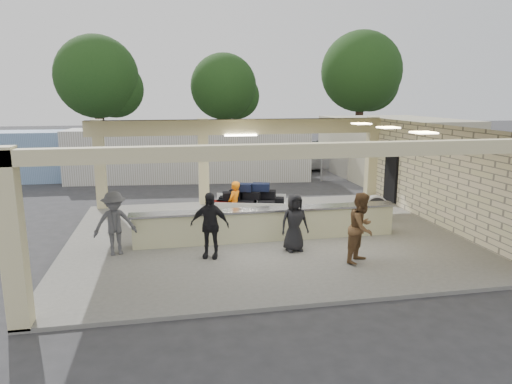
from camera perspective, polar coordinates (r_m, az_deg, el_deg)
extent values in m
plane|color=#2D2D30|center=(14.59, 0.99, -5.72)|extent=(120.00, 120.00, 0.00)
cube|color=#65645E|center=(14.58, 0.99, -5.54)|extent=(12.00, 10.00, 0.10)
cube|color=beige|center=(13.93, 1.04, 8.12)|extent=(12.00, 10.00, 0.02)
cube|color=beige|center=(16.47, 21.89, 1.72)|extent=(0.02, 10.00, 3.50)
cube|color=black|center=(19.27, 16.50, 1.65)|extent=(0.10, 0.95, 2.10)
cube|color=beige|center=(18.62, -2.05, 8.15)|extent=(12.00, 0.50, 0.60)
cube|color=beige|center=(9.28, 7.34, 5.17)|extent=(12.00, 0.30, 0.30)
cube|color=beige|center=(18.71, -18.91, 3.22)|extent=(0.40, 0.40, 3.50)
cube|color=beige|center=(18.59, -6.60, 3.74)|extent=(0.40, 0.40, 3.50)
cube|color=beige|center=(20.52, 14.21, 4.22)|extent=(0.40, 0.40, 3.50)
cube|color=beige|center=(9.63, -28.16, -5.37)|extent=(0.40, 0.40, 3.50)
cube|color=white|center=(18.39, -1.92, 7.11)|extent=(1.30, 0.12, 0.06)
cube|color=#FFEABF|center=(16.55, 13.04, 8.32)|extent=(0.55, 0.55, 0.04)
cube|color=#FFEABF|center=(14.75, 16.20, 7.75)|extent=(0.55, 0.55, 0.04)
cube|color=#FFEABF|center=(13.00, 20.22, 6.99)|extent=(0.55, 0.55, 0.04)
cube|color=beige|center=(13.97, 1.43, -4.18)|extent=(8.00, 0.50, 0.90)
cube|color=#B7B7BC|center=(13.83, 1.44, -2.20)|extent=(8.20, 0.58, 0.06)
cube|color=silver|center=(15.51, -0.84, -2.01)|extent=(2.76, 2.08, 0.12)
cylinder|color=black|center=(15.21, -4.72, -3.86)|extent=(0.22, 0.41, 0.39)
cylinder|color=black|center=(16.24, -4.11, -2.83)|extent=(0.22, 0.41, 0.39)
cylinder|color=black|center=(15.03, 2.70, -4.03)|extent=(0.22, 0.41, 0.39)
cylinder|color=black|center=(16.07, 2.83, -2.97)|extent=(0.22, 0.41, 0.39)
cube|color=silver|center=(16.17, -0.60, -0.71)|extent=(2.37, 0.71, 0.29)
cube|color=silver|center=(14.75, -1.12, -1.96)|extent=(2.37, 0.71, 0.29)
cube|color=black|center=(15.27, -3.88, -1.54)|extent=(0.65, 0.51, 0.25)
cube|color=black|center=(15.19, -1.32, -1.59)|extent=(0.65, 0.51, 0.25)
cube|color=black|center=(15.13, 1.27, -1.64)|extent=(0.65, 0.51, 0.25)
cube|color=black|center=(15.84, -3.57, -1.04)|extent=(0.65, 0.51, 0.25)
cube|color=black|center=(15.76, -1.10, -1.09)|extent=(0.65, 0.51, 0.25)
cube|color=black|center=(15.71, 1.40, -1.14)|extent=(0.65, 0.51, 0.25)
cube|color=black|center=(15.28, -3.11, -0.50)|extent=(0.65, 0.51, 0.25)
cube|color=black|center=(15.40, -0.48, -0.39)|extent=(0.65, 0.51, 0.25)
cube|color=black|center=(15.55, 1.38, -0.27)|extent=(0.65, 0.51, 0.25)
cube|color=black|center=(15.73, -2.17, -0.13)|extent=(0.65, 0.51, 0.25)
cube|color=black|center=(15.37, -1.58, 0.59)|extent=(0.65, 0.51, 0.25)
cube|color=black|center=(15.41, 0.64, 0.63)|extent=(0.65, 0.51, 0.25)
cube|color=#590F0C|center=(15.19, -4.30, -1.62)|extent=(0.65, 0.51, 0.25)
cube|color=black|center=(15.69, 2.47, -1.16)|extent=(0.65, 0.51, 0.25)
cube|color=black|center=(15.79, -0.71, -0.08)|extent=(0.65, 0.51, 0.25)
cylinder|color=silver|center=(16.51, 14.74, -1.84)|extent=(0.87, 0.43, 0.83)
cylinder|color=black|center=(16.51, 14.74, -1.84)|extent=(0.79, 0.45, 0.74)
cube|color=silver|center=(16.48, 13.80, -3.13)|extent=(0.06, 0.46, 0.28)
cube|color=silver|center=(16.72, 15.53, -3.01)|extent=(0.06, 0.46, 0.28)
imported|color=orange|center=(15.08, -2.70, -1.62)|extent=(0.61, 0.65, 1.59)
imported|color=brown|center=(12.32, 13.07, -4.36)|extent=(0.95, 0.90, 1.87)
imported|color=black|center=(12.40, -5.82, -4.14)|extent=(1.13, 0.69, 1.81)
imported|color=#454549|center=(13.14, -17.25, -3.76)|extent=(1.22, 0.65, 1.79)
imported|color=black|center=(12.93, 4.83, -3.82)|extent=(0.84, 0.41, 1.65)
imported|color=silver|center=(28.46, 8.21, 4.43)|extent=(5.65, 3.21, 1.53)
imported|color=silver|center=(32.17, 18.92, 4.64)|extent=(4.52, 2.01, 1.39)
imported|color=black|center=(31.18, 7.52, 4.99)|extent=(4.37, 3.56, 1.41)
cube|color=silver|center=(24.51, -8.24, 4.64)|extent=(12.76, 3.71, 2.73)
cube|color=#80A0CD|center=(27.22, -28.42, 3.91)|extent=(10.07, 2.63, 2.61)
cylinder|color=gray|center=(24.18, 8.18, 3.67)|extent=(0.06, 0.06, 2.00)
cylinder|color=gray|center=(24.91, 12.54, 3.75)|extent=(0.06, 0.06, 2.00)
cylinder|color=gray|center=(25.77, 16.64, 3.80)|extent=(0.06, 0.06, 2.00)
cylinder|color=gray|center=(26.75, 20.44, 3.83)|extent=(0.06, 0.06, 2.00)
cylinder|color=gray|center=(27.85, 23.97, 3.84)|extent=(0.06, 0.06, 2.00)
cylinder|color=gray|center=(29.04, 27.22, 3.84)|extent=(0.06, 0.06, 2.00)
cube|color=gray|center=(26.75, 20.44, 3.83)|extent=(12.00, 0.02, 2.00)
cylinder|color=gray|center=(26.64, 20.60, 5.96)|extent=(12.00, 0.05, 0.05)
cylinder|color=#382619|center=(38.00, -18.91, 8.03)|extent=(0.70, 0.70, 4.50)
sphere|color=black|center=(37.97, -19.29, 13.45)|extent=(6.30, 6.30, 6.30)
sphere|color=black|center=(38.40, -17.26, 12.20)|extent=(4.50, 4.50, 4.50)
cylinder|color=#382619|center=(39.97, -4.01, 8.44)|extent=(0.70, 0.70, 4.00)
sphere|color=black|center=(39.91, -4.08, 13.03)|extent=(5.60, 5.60, 5.60)
sphere|color=black|center=(40.66, -2.45, 11.90)|extent=(4.00, 4.00, 4.00)
cylinder|color=#382619|center=(42.18, 12.77, 9.04)|extent=(0.70, 0.70, 5.00)
sphere|color=black|center=(42.19, 13.02, 14.47)|extent=(7.00, 7.00, 7.00)
sphere|color=black|center=(43.19, 14.12, 13.02)|extent=(5.00, 5.00, 5.00)
cube|color=#B7B091|center=(26.81, 16.68, 5.39)|extent=(6.00, 8.00, 3.20)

